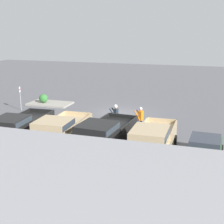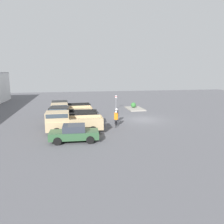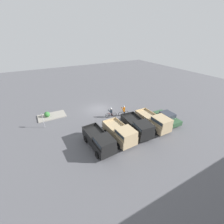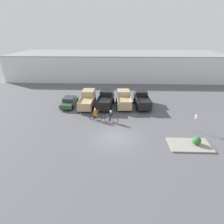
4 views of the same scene
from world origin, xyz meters
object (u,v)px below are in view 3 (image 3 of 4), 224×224
Objects in this scene: pickup_truck_0 at (155,121)px; shrub at (47,114)px; cyclist_0 at (111,112)px; fire_lane_sign at (43,119)px; pickup_truck_3 at (100,140)px; pickup_truck_2 at (121,133)px; sedan_0 at (167,117)px; cyclist_1 at (124,111)px; pickup_truck_1 at (138,126)px.

shrub is at bearing -38.88° from pickup_truck_0.
fire_lane_sign is (9.59, -1.93, 0.48)m from cyclist_0.
shrub is at bearing -67.45° from pickup_truck_3.
pickup_truck_3 is 2.29× the size of fire_lane_sign.
sedan_0 is at bearing -176.75° from pickup_truck_2.
sedan_0 is at bearing 134.61° from cyclist_1.
pickup_truck_2 is at bearing -178.94° from pickup_truck_3.
pickup_truck_1 is at bearing -1.54° from pickup_truck_0.
pickup_truck_3 is (2.80, 0.05, -0.03)m from pickup_truck_2.
pickup_truck_3 is 6.01× the size of shrub.
pickup_truck_1 is at bearing 134.14° from shrub.
pickup_truck_2 is 2.72× the size of cyclist_0.
fire_lane_sign is at bearing -23.56° from sedan_0.
pickup_truck_2 is (5.59, 0.10, 0.01)m from pickup_truck_0.
pickup_truck_0 reaches higher than sedan_0.
sedan_0 is 11.20m from pickup_truck_3.
cyclist_0 is at bearing -107.04° from pickup_truck_2.
cyclist_0 is at bearing -128.50° from pickup_truck_3.
pickup_truck_3 is at bearing 1.01° from pickup_truck_0.
sedan_0 is at bearing 147.54° from shrub.
sedan_0 is 5.65m from pickup_truck_1.
cyclist_1 is (-2.04, 0.48, -0.02)m from cyclist_0.
pickup_truck_1 reaches higher than cyclist_0.
fire_lane_sign is at bearing -34.84° from pickup_truck_1.
pickup_truck_2 is 2.22× the size of fire_lane_sign.
pickup_truck_2 is 10.92m from fire_lane_sign.
pickup_truck_0 reaches higher than pickup_truck_1.
pickup_truck_2 is at bearing 0.99° from pickup_truck_0.
pickup_truck_0 is at bearing -179.01° from pickup_truck_2.
cyclist_0 is at bearing 168.64° from fire_lane_sign.
pickup_truck_0 is 16.32m from shrub.
pickup_truck_1 is 5.56m from cyclist_0.
cyclist_1 is at bearing 166.79° from cyclist_0.
pickup_truck_3 reaches higher than cyclist_0.
cyclist_1 is at bearing -45.39° from sedan_0.
cyclist_0 is at bearing 152.01° from shrub.
pickup_truck_0 is 6.44× the size of shrub.
cyclist_1 is at bearing -101.54° from pickup_truck_1.
pickup_truck_2 is 5.90m from cyclist_0.
fire_lane_sign reaches higher than cyclist_0.
pickup_truck_0 is 15.39m from fire_lane_sign.
pickup_truck_2 reaches higher than shrub.
pickup_truck_1 is 14.17m from shrub.
cyclist_1 is at bearing 154.55° from shrub.
pickup_truck_1 is at bearing 78.46° from cyclist_1.
cyclist_0 is 0.82× the size of fire_lane_sign.
sedan_0 is 8.42m from cyclist_0.
shrub is (9.86, -10.16, -0.54)m from pickup_truck_1.
sedan_0 is 6.57m from cyclist_1.
pickup_truck_3 is at bearing 51.50° from cyclist_0.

